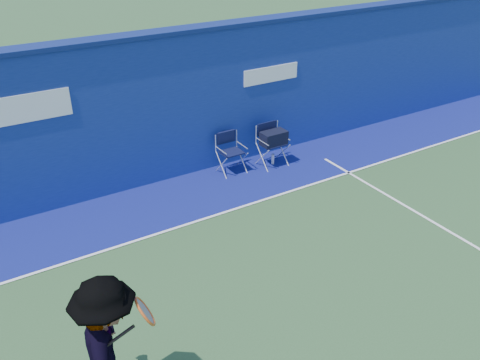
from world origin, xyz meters
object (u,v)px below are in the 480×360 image
directors_chair_right (273,149)px  water_bottle (273,159)px  tennis_player (110,351)px  directors_chair_left (231,160)px

directors_chair_right → water_bottle: directors_chair_right is taller
directors_chair_right → water_bottle: 0.27m
water_bottle → tennis_player: bearing=-140.0°
directors_chair_right → water_bottle: size_ratio=3.79×
water_bottle → directors_chair_left: bearing=170.2°
directors_chair_right → tennis_player: tennis_player is taller
directors_chair_left → water_bottle: directors_chair_left is taller
directors_chair_left → water_bottle: 1.02m
directors_chair_left → tennis_player: 6.15m
water_bottle → tennis_player: tennis_player is taller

